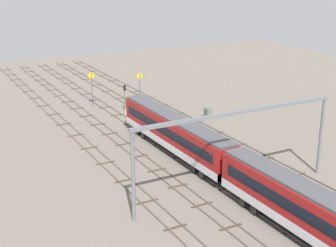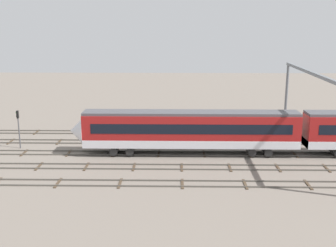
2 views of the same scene
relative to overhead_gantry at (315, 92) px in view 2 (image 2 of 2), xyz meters
name	(u,v)px [view 2 (image 2 of 2)]	position (x,y,z in m)	size (l,w,h in m)	color
ground_plane	(181,154)	(14.52, -0.14, -7.20)	(150.06, 150.06, 0.00)	slate
track_near_foreground	(181,133)	(14.52, -9.24, -7.13)	(134.06, 2.40, 0.16)	#59544C
track_second_near	(181,142)	(14.52, -4.69, -7.13)	(134.06, 2.40, 0.16)	#59544C
track_with_train	(181,153)	(14.52, -0.14, -7.13)	(134.06, 2.40, 0.16)	#59544C
track_second_far	(182,167)	(14.52, 4.40, -7.13)	(134.06, 2.40, 0.16)	#59544C
track_far_background	(182,184)	(14.52, 8.95, -7.13)	(134.06, 2.40, 0.16)	#59544C
overhead_gantry	(315,92)	(0.00, 0.00, 0.00)	(0.40, 24.09, 9.26)	slate
signal_light_trackside_departure	(18,124)	(33.68, -2.05, -4.21)	(0.31, 0.32, 4.57)	#4C4C51
relay_cabinet	(113,122)	(24.02, -12.09, -6.35)	(1.18, 0.78, 1.70)	#597259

